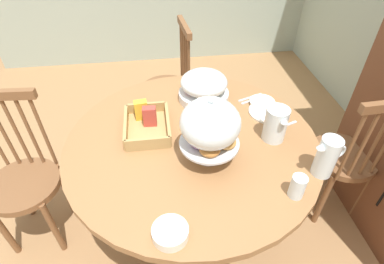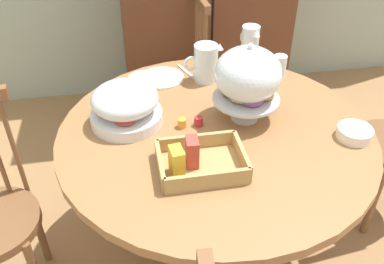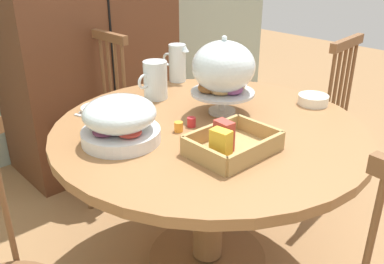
% 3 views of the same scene
% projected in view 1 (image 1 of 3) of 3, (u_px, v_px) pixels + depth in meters
% --- Properties ---
extents(ground_plane, '(10.00, 10.00, 0.00)m').
position_uv_depth(ground_plane, '(172.00, 227.00, 2.01)').
color(ground_plane, '#997047').
extents(dining_table, '(1.30, 1.30, 0.74)m').
position_uv_depth(dining_table, '(192.00, 165.00, 1.69)').
color(dining_table, olive).
rests_on(dining_table, ground_plane).
extents(windsor_chair_near_window, '(0.40, 0.40, 0.97)m').
position_uv_depth(windsor_chair_near_window, '(25.00, 181.00, 1.72)').
color(windsor_chair_near_window, brown).
rests_on(windsor_chair_near_window, ground_plane).
extents(windsor_chair_facing_door, '(0.40, 0.40, 0.97)m').
position_uv_depth(windsor_chair_facing_door, '(345.00, 159.00, 1.86)').
color(windsor_chair_facing_door, brown).
rests_on(windsor_chair_facing_door, ground_plane).
extents(windsor_chair_far_side, '(0.40, 0.40, 0.97)m').
position_uv_depth(windsor_chair_far_side, '(169.00, 89.00, 2.46)').
color(windsor_chair_far_side, brown).
rests_on(windsor_chair_far_side, ground_plane).
extents(pastry_stand_with_dome, '(0.28, 0.28, 0.34)m').
position_uv_depth(pastry_stand_with_dome, '(210.00, 126.00, 1.34)').
color(pastry_stand_with_dome, silver).
rests_on(pastry_stand_with_dome, dining_table).
extents(fruit_platter_covered, '(0.30, 0.30, 0.18)m').
position_uv_depth(fruit_platter_covered, '(204.00, 87.00, 1.79)').
color(fruit_platter_covered, silver).
rests_on(fruit_platter_covered, dining_table).
extents(orange_juice_pitcher, '(0.20, 0.12, 0.18)m').
position_uv_depth(orange_juice_pitcher, '(275.00, 125.00, 1.52)').
color(orange_juice_pitcher, silver).
rests_on(orange_juice_pitcher, dining_table).
extents(milk_pitcher, '(0.09, 0.17, 0.20)m').
position_uv_depth(milk_pitcher, '(326.00, 158.00, 1.33)').
color(milk_pitcher, silver).
rests_on(milk_pitcher, dining_table).
extents(cereal_basket, '(0.32, 0.24, 0.12)m').
position_uv_depth(cereal_basket, '(147.00, 123.00, 1.61)').
color(cereal_basket, tan).
rests_on(cereal_basket, dining_table).
extents(china_plate_large, '(0.22, 0.22, 0.01)m').
position_uv_depth(china_plate_large, '(268.00, 112.00, 1.73)').
color(china_plate_large, white).
rests_on(china_plate_large, dining_table).
extents(china_plate_small, '(0.15, 0.15, 0.01)m').
position_uv_depth(china_plate_small, '(262.00, 102.00, 1.79)').
color(china_plate_small, white).
rests_on(china_plate_small, china_plate_large).
extents(cereal_bowl, '(0.14, 0.14, 0.04)m').
position_uv_depth(cereal_bowl, '(170.00, 233.00, 1.13)').
color(cereal_bowl, white).
rests_on(cereal_bowl, dining_table).
extents(drinking_glass, '(0.06, 0.06, 0.11)m').
position_uv_depth(drinking_glass, '(298.00, 187.00, 1.26)').
color(drinking_glass, silver).
rests_on(drinking_glass, dining_table).
extents(jam_jar_strawberry, '(0.04, 0.04, 0.04)m').
position_uv_depth(jam_jar_strawberry, '(198.00, 128.00, 1.60)').
color(jam_jar_strawberry, '#B7282D').
rests_on(jam_jar_strawberry, dining_table).
extents(jam_jar_apricot, '(0.04, 0.04, 0.04)m').
position_uv_depth(jam_jar_apricot, '(196.00, 120.00, 1.66)').
color(jam_jar_apricot, orange).
rests_on(jam_jar_apricot, dining_table).
extents(table_knife, '(0.07, 0.16, 0.01)m').
position_uv_depth(table_knife, '(253.00, 100.00, 1.83)').
color(table_knife, silver).
rests_on(table_knife, dining_table).
extents(dinner_fork, '(0.07, 0.16, 0.01)m').
position_uv_depth(dinner_fork, '(250.00, 98.00, 1.85)').
color(dinner_fork, silver).
rests_on(dinner_fork, dining_table).
extents(soup_spoon, '(0.07, 0.16, 0.01)m').
position_uv_depth(soup_spoon, '(284.00, 126.00, 1.64)').
color(soup_spoon, silver).
rests_on(soup_spoon, dining_table).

